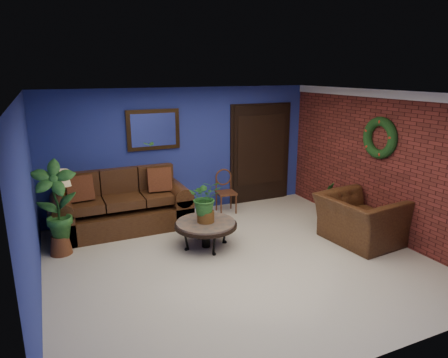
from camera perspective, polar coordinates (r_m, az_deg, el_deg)
name	(u,v)px	position (r m, az deg, el deg)	size (l,w,h in m)	color
floor	(238,260)	(6.23, 2.03, -11.52)	(5.50, 5.50, 0.00)	beige
wall_back	(183,151)	(8.03, -5.82, 3.98)	(5.50, 0.04, 2.50)	navy
wall_left	(29,207)	(5.22, -26.07, -3.67)	(0.04, 5.00, 2.50)	navy
wall_right_brick	(382,164)	(7.39, 21.63, 2.00)	(0.04, 5.00, 2.50)	maroon
ceiling	(240,94)	(5.58, 2.27, 12.10)	(5.50, 5.00, 0.02)	silver
crown_molding	(388,94)	(7.21, 22.38, 11.14)	(0.03, 5.00, 0.14)	white
wall_mirror	(153,130)	(7.75, -10.05, 6.95)	(1.02, 0.06, 0.77)	#432B12
closet_door	(260,154)	(8.75, 5.22, 3.58)	(1.44, 0.06, 2.18)	black
wreath	(380,138)	(7.30, 21.36, 5.48)	(0.72, 0.72, 0.16)	black
sofa	(122,209)	(7.57, -14.36, -4.17)	(2.39, 1.03, 1.08)	#4C2F15
coffee_table	(206,225)	(6.53, -2.62, -6.58)	(1.02, 1.02, 0.44)	#4C4843
end_table	(66,213)	(7.42, -21.60, -4.57)	(0.61, 0.61, 0.56)	#4C4843
table_lamp	(63,184)	(7.27, -22.00, -0.64)	(0.37, 0.37, 0.61)	#432B12
side_chair	(225,188)	(8.13, 0.16, -1.30)	(0.41, 0.41, 0.87)	brown
armchair	(359,220)	(7.07, 18.76, -5.50)	(1.23, 1.07, 0.80)	#4C2F15
coffee_plant	(205,199)	(6.38, -2.66, -2.87)	(0.63, 0.59, 0.71)	brown
floor_plant	(326,200)	(8.01, 14.32, -2.98)	(0.35, 0.29, 0.74)	brown
tall_plant	(56,205)	(6.64, -22.86, -3.44)	(0.71, 0.53, 1.50)	brown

